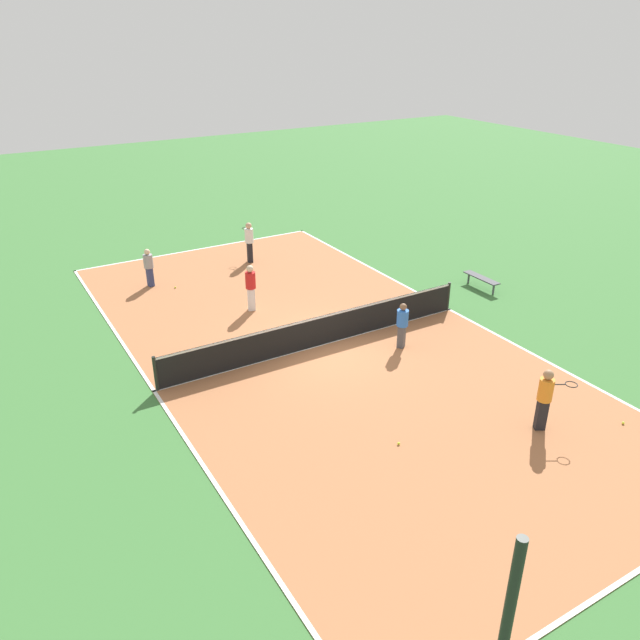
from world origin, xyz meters
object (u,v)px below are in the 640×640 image
object	(u,v)px
tennis_ball_near_net	(399,444)
player_center_orange	(545,396)
player_baseline_gray	(149,265)
player_near_blue	(402,323)
bench	(481,279)
tennis_ball_right_alley	(175,287)
tennis_net	(320,330)
player_near_white	(249,239)
tennis_ball_left_sideline	(623,423)
player_coach_red	(251,285)

from	to	relation	value
tennis_ball_near_net	player_center_orange	bearing A→B (deg)	159.97
player_baseline_gray	player_near_blue	distance (m)	10.40
bench	player_near_blue	bearing A→B (deg)	-67.47
tennis_ball_near_net	tennis_ball_right_alley	world-z (taller)	same
tennis_net	bench	world-z (taller)	tennis_net
player_near_white	tennis_ball_left_sideline	distance (m)	16.05
tennis_net	player_coach_red	distance (m)	3.63
bench	tennis_ball_near_net	bearing A→B (deg)	-54.01
bench	tennis_ball_near_net	distance (m)	10.79
player_center_orange	player_near_white	bearing A→B (deg)	124.63
player_near_white	tennis_ball_near_net	distance (m)	13.72
player_baseline_gray	player_center_orange	xyz separation A→B (m)	(-5.58, 14.25, 0.13)
bench	player_near_white	size ratio (longest dim) A/B	0.95
tennis_net	player_near_blue	xyz separation A→B (m)	(-2.13, 1.40, 0.30)
tennis_ball_left_sideline	tennis_ball_right_alley	bearing A→B (deg)	-64.79
tennis_ball_left_sideline	tennis_ball_right_alley	size ratio (longest dim) A/B	1.00
player_baseline_gray	tennis_ball_left_sideline	bearing A→B (deg)	-160.91
bench	tennis_ball_right_alley	world-z (taller)	bench
player_near_blue	player_near_white	bearing A→B (deg)	-118.14
player_baseline_gray	tennis_ball_left_sideline	xyz separation A→B (m)	(-7.55, 15.22, -0.81)
player_near_white	tennis_ball_right_alley	world-z (taller)	player_near_white
player_baseline_gray	player_near_white	xyz separation A→B (m)	(-4.45, -0.50, 0.15)
tennis_ball_left_sideline	player_center_orange	bearing A→B (deg)	-26.02
bench	player_baseline_gray	distance (m)	12.74
player_near_white	tennis_ball_right_alley	xyz separation A→B (m)	(3.72, 1.21, -0.96)
player_center_orange	player_near_white	world-z (taller)	player_near_white
player_baseline_gray	player_center_orange	bearing A→B (deg)	-165.93
player_baseline_gray	player_coach_red	size ratio (longest dim) A/B	0.89
player_near_white	tennis_ball_left_sideline	xyz separation A→B (m)	(-3.10, 15.71, -0.96)
player_near_blue	tennis_net	bearing A→B (deg)	-66.26
tennis_net	tennis_ball_near_net	size ratio (longest dim) A/B	155.78
tennis_net	bench	bearing A→B (deg)	-173.17
tennis_net	player_baseline_gray	world-z (taller)	player_baseline_gray
player_near_white	tennis_ball_left_sideline	bearing A→B (deg)	-158.09
player_coach_red	tennis_ball_right_alley	size ratio (longest dim) A/B	24.76
player_near_blue	tennis_ball_near_net	bearing A→B (deg)	19.09
player_baseline_gray	tennis_ball_right_alley	world-z (taller)	player_baseline_gray
player_baseline_gray	player_coach_red	xyz separation A→B (m)	(-2.40, 4.05, 0.12)
player_near_blue	player_coach_red	bearing A→B (deg)	-92.94
player_near_white	tennis_ball_left_sideline	world-z (taller)	player_near_white
bench	player_near_blue	size ratio (longest dim) A/B	1.11
player_near_white	tennis_ball_near_net	world-z (taller)	player_near_white
player_baseline_gray	player_near_blue	bearing A→B (deg)	-156.98
tennis_net	bench	size ratio (longest dim) A/B	6.45
player_near_blue	tennis_ball_right_alley	bearing A→B (deg)	-94.29
player_coach_red	player_near_blue	size ratio (longest dim) A/B	1.13
tennis_ball_right_alley	player_coach_red	bearing A→B (deg)	116.65
tennis_net	player_near_blue	size ratio (longest dim) A/B	7.13
player_coach_red	tennis_ball_near_net	bearing A→B (deg)	-73.39
player_center_orange	player_baseline_gray	bearing A→B (deg)	141.63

